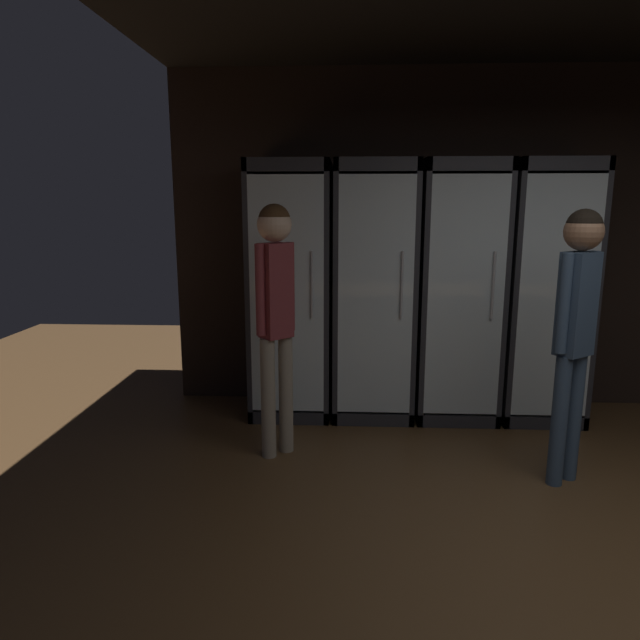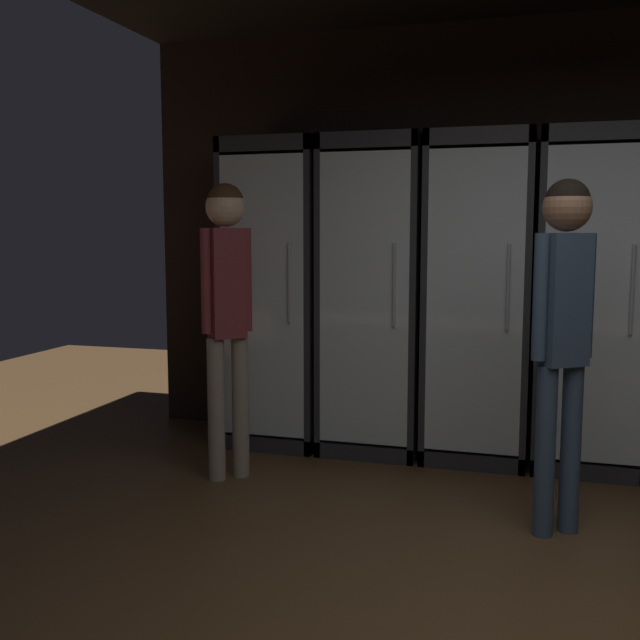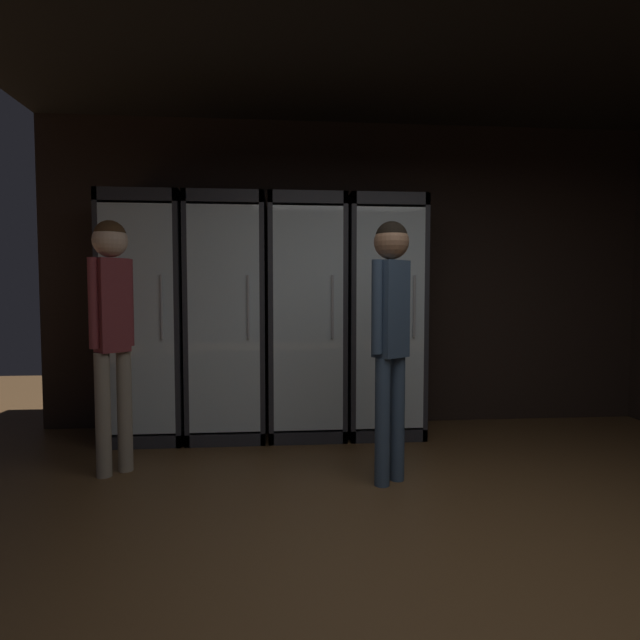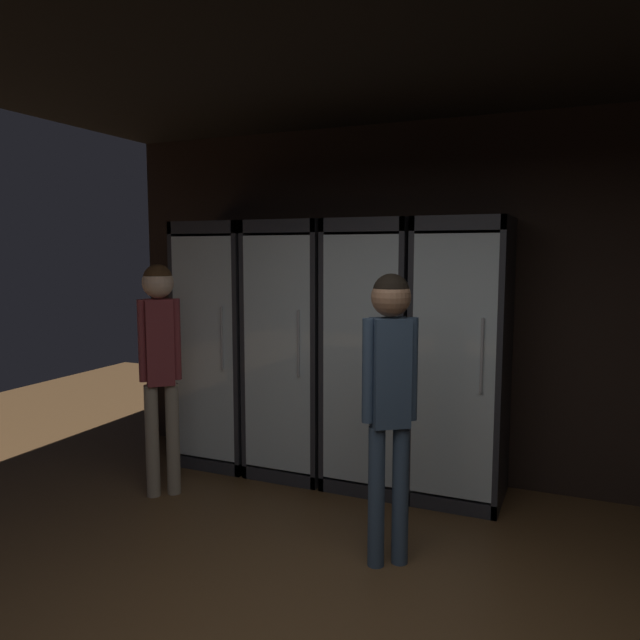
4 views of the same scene
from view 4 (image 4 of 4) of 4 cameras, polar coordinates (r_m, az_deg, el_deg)
wall_back at (r=4.82m, az=13.67°, el=1.48°), size 6.00×0.06×2.80m
ceiling_panel at (r=3.00m, az=7.06°, el=26.42°), size 6.00×8.00×0.06m
cooler_far_left at (r=5.28m, az=-8.72°, el=-2.37°), size 0.64×0.66×2.04m
cooler_left at (r=4.95m, az=-2.17°, el=-2.88°), size 0.64×0.66×2.04m
cooler_center at (r=4.71m, az=5.17°, el=-3.35°), size 0.64×0.66×2.04m
cooler_right at (r=4.55m, az=13.20°, el=-3.91°), size 0.64×0.66×2.04m
shopper_near at (r=3.44m, az=6.57°, el=-5.56°), size 0.28×0.24×1.68m
shopper_far at (r=4.56m, az=-14.78°, el=-2.59°), size 0.24×0.24×1.71m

